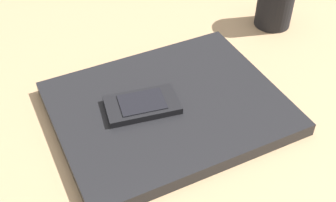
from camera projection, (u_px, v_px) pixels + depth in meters
The scene contains 3 objects.
desk_surface at pixel (209, 113), 61.69cm from camera, with size 120.00×80.00×3.00cm, color tan.
laptop_closed at pixel (168, 107), 59.01cm from camera, with size 30.15×24.15×1.88cm, color black.
cell_phone_on_laptop at pixel (141, 102), 57.54cm from camera, with size 9.73×5.63×1.07cm.
Camera 1 is at (-17.58, -41.51, 44.04)cm, focal length 46.28 mm.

